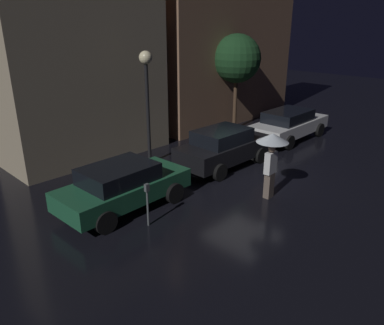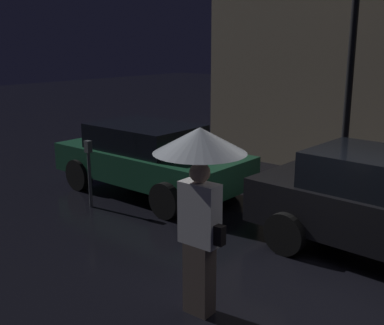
% 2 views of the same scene
% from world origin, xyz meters
% --- Properties ---
extents(ground_plane, '(60.00, 60.00, 0.00)m').
position_xyz_m(ground_plane, '(0.00, 0.00, 0.00)').
color(ground_plane, black).
extents(building_facade_left, '(6.68, 3.00, 7.29)m').
position_xyz_m(building_facade_left, '(-2.60, 6.50, 3.64)').
color(building_facade_left, gray).
rests_on(building_facade_left, ground).
extents(building_facade_right, '(9.43, 3.00, 9.03)m').
position_xyz_m(building_facade_right, '(6.19, 6.50, 4.52)').
color(building_facade_right, '#8C664C').
rests_on(building_facade_right, ground).
extents(parked_car_green, '(4.19, 1.98, 1.42)m').
position_xyz_m(parked_car_green, '(-4.54, 1.30, 0.75)').
color(parked_car_green, '#1E5638').
rests_on(parked_car_green, ground).
extents(parked_car_black, '(4.14, 1.92, 1.53)m').
position_xyz_m(parked_car_black, '(0.38, 1.38, 0.80)').
color(parked_car_black, black).
rests_on(parked_car_black, ground).
extents(parked_car_white, '(4.69, 1.98, 1.44)m').
position_xyz_m(parked_car_white, '(5.39, 1.44, 0.76)').
color(parked_car_white, silver).
rests_on(parked_car_white, ground).
extents(pedestrian_with_umbrella, '(1.02, 1.02, 2.19)m').
position_xyz_m(pedestrian_with_umbrella, '(-0.78, -1.52, 1.68)').
color(pedestrian_with_umbrella, '#66564C').
rests_on(pedestrian_with_umbrella, ground).
extents(parking_meter, '(0.12, 0.10, 1.28)m').
position_xyz_m(parking_meter, '(-4.70, -0.10, 0.79)').
color(parking_meter, '#4C5154').
rests_on(parking_meter, ground).
extents(street_lamp_near, '(0.50, 0.50, 4.43)m').
position_xyz_m(street_lamp_near, '(-1.46, 3.74, 3.33)').
color(street_lamp_near, black).
rests_on(street_lamp_near, ground).
extents(street_tree, '(2.43, 2.43, 4.89)m').
position_xyz_m(street_tree, '(5.00, 4.48, 3.65)').
color(street_tree, '#473323').
rests_on(street_tree, ground).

